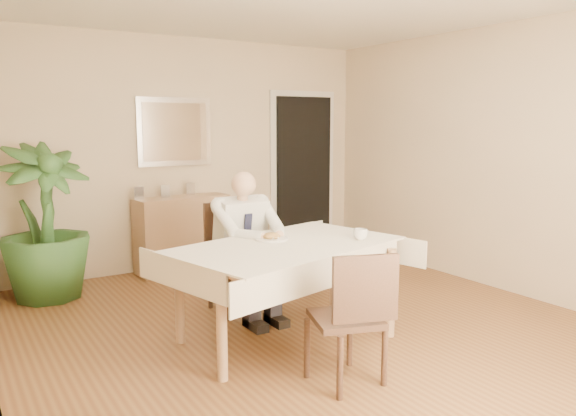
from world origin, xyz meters
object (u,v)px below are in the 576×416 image
chair_far (234,249)px  sideboard (183,233)px  potted_palm (45,222)px  coffee_mug (361,234)px  dining_table (287,255)px  chair_near (354,312)px  seated_man (250,238)px

chair_far → sideboard: chair_far is taller
chair_far → potted_palm: bearing=145.1°
chair_far → coffee_mug: chair_far is taller
coffee_mug → sideboard: size_ratio=0.11×
coffee_mug → potted_palm: (-1.94, 2.26, -0.06)m
dining_table → chair_near: chair_near is taller
chair_far → coffee_mug: bearing=-56.1°
sideboard → chair_near: bearing=-98.6°
dining_table → seated_man: (0.00, 0.59, 0.02)m
chair_far → seated_man: bearing=-84.0°
seated_man → sideboard: size_ratio=1.19×
seated_man → sideboard: (0.10, 1.79, -0.27)m
chair_near → potted_palm: (-1.32, 2.96, 0.25)m
chair_near → seated_man: size_ratio=0.70×
chair_far → chair_near: 1.77m
chair_far → sideboard: bearing=92.2°
coffee_mug → potted_palm: potted_palm is taller
chair_far → potted_palm: potted_palm is taller
chair_near → sideboard: 3.27m
seated_man → potted_palm: size_ratio=0.84×
chair_far → seated_man: 0.33m
sideboard → coffee_mug: bearing=-85.6°
dining_table → coffee_mug: bearing=-31.3°
sideboard → dining_table: bearing=-98.2°
seated_man → sideboard: 1.81m
seated_man → coffee_mug: seated_man is taller
chair_near → seated_man: (0.06, 1.47, 0.20)m
coffee_mug → sideboard: 2.63m
chair_far → seated_man: seated_man is taller
seated_man → sideboard: seated_man is taller
chair_far → sideboard: size_ratio=0.91×
sideboard → chair_far: bearing=-99.6°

